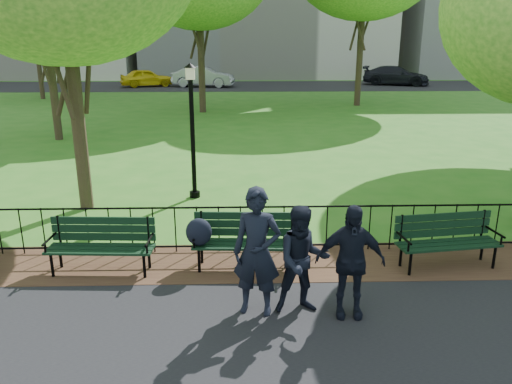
{
  "coord_description": "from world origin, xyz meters",
  "views": [
    {
      "loc": [
        -0.57,
        -6.59,
        3.84
      ],
      "look_at": [
        -0.33,
        1.5,
        1.32
      ],
      "focal_mm": 35.0,
      "sensor_mm": 36.0,
      "label": 1
    }
  ],
  "objects_px": {
    "park_bench_left_a": "(101,239)",
    "sedan_dark": "(396,75)",
    "sedan_silver": "(203,77)",
    "park_bench_main": "(224,233)",
    "lamppost": "(192,127)",
    "park_bench_right_a": "(446,235)",
    "person_left": "(257,252)",
    "taxi": "(147,78)",
    "person_right": "(350,261)",
    "person_mid": "(303,260)"
  },
  "relations": [
    {
      "from": "park_bench_left_a",
      "to": "sedan_dark",
      "type": "distance_m",
      "value": 37.37
    },
    {
      "from": "sedan_silver",
      "to": "sedan_dark",
      "type": "distance_m",
      "value": 15.92
    },
    {
      "from": "sedan_dark",
      "to": "park_bench_main",
      "type": "bearing_deg",
      "value": 179.48
    },
    {
      "from": "lamppost",
      "to": "sedan_dark",
      "type": "distance_m",
      "value": 33.17
    },
    {
      "from": "park_bench_right_a",
      "to": "person_left",
      "type": "relative_size",
      "value": 0.98
    },
    {
      "from": "park_bench_right_a",
      "to": "taxi",
      "type": "distance_m",
      "value": 35.1
    },
    {
      "from": "person_left",
      "to": "sedan_silver",
      "type": "distance_m",
      "value": 34.54
    },
    {
      "from": "park_bench_right_a",
      "to": "lamppost",
      "type": "distance_m",
      "value": 6.33
    },
    {
      "from": "lamppost",
      "to": "person_left",
      "type": "distance_m",
      "value": 5.75
    },
    {
      "from": "lamppost",
      "to": "person_right",
      "type": "xyz_separation_m",
      "value": [
        2.69,
        -5.63,
        -0.94
      ]
    },
    {
      "from": "sedan_silver",
      "to": "sedan_dark",
      "type": "xyz_separation_m",
      "value": [
        15.87,
        1.15,
        -0.03
      ]
    },
    {
      "from": "taxi",
      "to": "sedan_silver",
      "type": "relative_size",
      "value": 0.85
    },
    {
      "from": "park_bench_right_a",
      "to": "sedan_silver",
      "type": "distance_m",
      "value": 33.58
    },
    {
      "from": "person_left",
      "to": "sedan_dark",
      "type": "height_order",
      "value": "person_left"
    },
    {
      "from": "park_bench_left_a",
      "to": "person_mid",
      "type": "height_order",
      "value": "person_mid"
    },
    {
      "from": "person_mid",
      "to": "sedan_silver",
      "type": "distance_m",
      "value": 34.6
    },
    {
      "from": "person_mid",
      "to": "sedan_silver",
      "type": "height_order",
      "value": "sedan_silver"
    },
    {
      "from": "park_bench_right_a",
      "to": "sedan_silver",
      "type": "xyz_separation_m",
      "value": [
        -6.52,
        32.94,
        0.24
      ]
    },
    {
      "from": "person_right",
      "to": "sedan_silver",
      "type": "xyz_separation_m",
      "value": [
        -4.5,
        34.51,
        -0.03
      ]
    },
    {
      "from": "park_bench_main",
      "to": "taxi",
      "type": "bearing_deg",
      "value": 105.2
    },
    {
      "from": "park_bench_left_a",
      "to": "lamppost",
      "type": "distance_m",
      "value": 4.42
    },
    {
      "from": "person_right",
      "to": "taxi",
      "type": "height_order",
      "value": "person_right"
    },
    {
      "from": "taxi",
      "to": "person_mid",
      "type": "bearing_deg",
      "value": 173.49
    },
    {
      "from": "person_mid",
      "to": "taxi",
      "type": "height_order",
      "value": "person_mid"
    },
    {
      "from": "park_bench_main",
      "to": "sedan_dark",
      "type": "distance_m",
      "value": 36.55
    },
    {
      "from": "park_bench_main",
      "to": "park_bench_right_a",
      "type": "relative_size",
      "value": 1.06
    },
    {
      "from": "person_mid",
      "to": "taxi",
      "type": "relative_size",
      "value": 0.39
    },
    {
      "from": "park_bench_left_a",
      "to": "park_bench_right_a",
      "type": "relative_size",
      "value": 0.98
    },
    {
      "from": "park_bench_right_a",
      "to": "taxi",
      "type": "height_order",
      "value": "taxi"
    },
    {
      "from": "park_bench_left_a",
      "to": "sedan_dark",
      "type": "bearing_deg",
      "value": 68.76
    },
    {
      "from": "park_bench_left_a",
      "to": "sedan_silver",
      "type": "distance_m",
      "value": 32.96
    },
    {
      "from": "lamppost",
      "to": "taxi",
      "type": "height_order",
      "value": "lamppost"
    },
    {
      "from": "park_bench_left_a",
      "to": "sedan_silver",
      "type": "height_order",
      "value": "sedan_silver"
    },
    {
      "from": "park_bench_left_a",
      "to": "taxi",
      "type": "distance_m",
      "value": 33.72
    },
    {
      "from": "taxi",
      "to": "sedan_dark",
      "type": "relative_size",
      "value": 0.77
    },
    {
      "from": "sedan_silver",
      "to": "taxi",
      "type": "bearing_deg",
      "value": 94.35
    },
    {
      "from": "park_bench_main",
      "to": "person_right",
      "type": "distance_m",
      "value": 2.41
    },
    {
      "from": "park_bench_main",
      "to": "person_mid",
      "type": "xyz_separation_m",
      "value": [
        1.16,
        -1.45,
        0.16
      ]
    },
    {
      "from": "person_left",
      "to": "sedan_dark",
      "type": "distance_m",
      "value": 37.74
    },
    {
      "from": "person_right",
      "to": "sedan_dark",
      "type": "height_order",
      "value": "person_right"
    },
    {
      "from": "park_bench_main",
      "to": "lamppost",
      "type": "distance_m",
      "value": 4.31
    },
    {
      "from": "lamppost",
      "to": "sedan_silver",
      "type": "distance_m",
      "value": 28.95
    },
    {
      "from": "person_mid",
      "to": "taxi",
      "type": "bearing_deg",
      "value": 98.43
    },
    {
      "from": "park_bench_main",
      "to": "person_left",
      "type": "xyz_separation_m",
      "value": [
        0.51,
        -1.46,
        0.3
      ]
    },
    {
      "from": "person_left",
      "to": "person_mid",
      "type": "height_order",
      "value": "person_left"
    },
    {
      "from": "lamppost",
      "to": "person_left",
      "type": "bearing_deg",
      "value": -75.9
    },
    {
      "from": "park_bench_left_a",
      "to": "person_right",
      "type": "relative_size",
      "value": 1.08
    },
    {
      "from": "lamppost",
      "to": "taxi",
      "type": "relative_size",
      "value": 0.79
    },
    {
      "from": "park_bench_main",
      "to": "park_bench_left_a",
      "type": "bearing_deg",
      "value": -176.51
    },
    {
      "from": "park_bench_main",
      "to": "lamppost",
      "type": "xyz_separation_m",
      "value": [
        -0.87,
        4.06,
        1.13
      ]
    }
  ]
}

